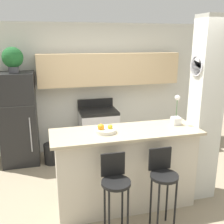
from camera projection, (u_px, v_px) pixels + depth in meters
The scene contains 12 objects.
ground_plane at pixel (125, 204), 3.69m from camera, with size 14.00×14.00×0.00m, color gray.
wall_back at pixel (100, 81), 5.25m from camera, with size 5.60×0.38×2.55m.
pillar_right at pixel (205, 111), 3.62m from camera, with size 0.38×0.32×2.55m.
counter_bar at pixel (126, 168), 3.55m from camera, with size 1.96×0.66×1.09m.
refrigerator at pixel (19, 119), 4.76m from camera, with size 0.64×0.63×1.68m.
stove_range at pixel (98, 132), 5.23m from camera, with size 0.73×0.60×1.07m.
bar_stool_left at pixel (115, 184), 2.94m from camera, with size 0.33×0.33×1.00m.
bar_stool_right at pixel (163, 178), 3.08m from camera, with size 0.33×0.33×1.00m.
potted_plant_on_fridge at pixel (13, 58), 4.47m from camera, with size 0.36×0.36×0.44m.
orchid_vase at pixel (176, 116), 3.61m from camera, with size 0.11×0.11×0.42m.
fruit_bowl at pixel (105, 130), 3.32m from camera, with size 0.27×0.27×0.12m.
trash_bin at pixel (52, 153), 4.87m from camera, with size 0.28×0.28×0.38m.
Camera 1 is at (-0.98, -3.06, 2.24)m, focal length 42.00 mm.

